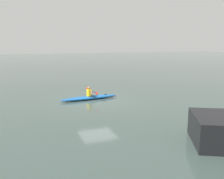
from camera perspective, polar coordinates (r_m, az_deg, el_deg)
name	(u,v)px	position (r m, az deg, el deg)	size (l,w,h in m)	color
ground_plane	(97,102)	(17.69, -3.47, -2.84)	(160.00, 160.00, 0.00)	#384742
kayak	(89,98)	(18.41, -5.23, -1.89)	(4.44, 1.06, 0.26)	#1959A5
kayaker	(89,92)	(18.32, -5.26, -0.57)	(0.51, 2.38, 0.72)	yellow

